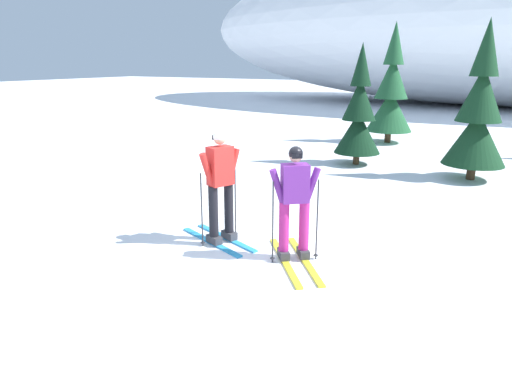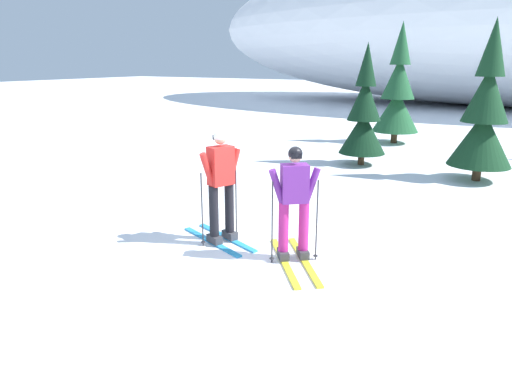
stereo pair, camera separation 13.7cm
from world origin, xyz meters
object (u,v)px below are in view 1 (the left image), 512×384
(pine_tree_center, at_px, (479,115))
(skier_purple_jacket, at_px, (295,203))
(pine_tree_center_left, at_px, (359,115))
(pine_tree_far_left, at_px, (391,94))
(skier_red_jacket, at_px, (220,185))

(pine_tree_center, bearing_deg, skier_purple_jacket, -105.65)
(pine_tree_center_left, height_order, pine_tree_center, pine_tree_center)
(pine_tree_far_left, distance_m, pine_tree_center, 5.43)
(pine_tree_far_left, bearing_deg, pine_tree_center_left, -88.35)
(pine_tree_center_left, relative_size, pine_tree_center, 0.87)
(skier_red_jacket, height_order, pine_tree_far_left, pine_tree_far_left)
(skier_purple_jacket, xyz_separation_m, skier_red_jacket, (-1.31, 0.04, 0.09))
(skier_purple_jacket, height_order, pine_tree_center, pine_tree_center)
(skier_purple_jacket, relative_size, pine_tree_center, 0.45)
(skier_red_jacket, relative_size, pine_tree_far_left, 0.44)
(pine_tree_center_left, bearing_deg, skier_red_jacket, -90.91)
(skier_purple_jacket, relative_size, skier_red_jacket, 0.93)
(skier_purple_jacket, distance_m, skier_red_jacket, 1.31)
(skier_purple_jacket, xyz_separation_m, pine_tree_center, (1.84, 6.55, 0.72))
(skier_red_jacket, relative_size, pine_tree_center, 0.48)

